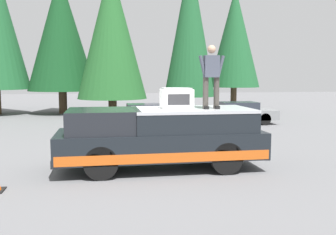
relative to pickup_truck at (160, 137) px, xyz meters
name	(u,v)px	position (x,y,z in m)	size (l,w,h in m)	color
ground_plane	(143,168)	(0.17, 0.48, -0.87)	(90.00, 90.00, 0.00)	slate
pickup_truck	(160,137)	(0.00, 0.00, 0.00)	(2.01, 5.54, 1.65)	black
compressor_unit	(177,98)	(0.03, -0.45, 1.05)	(0.65, 0.84, 0.56)	white
person_on_truck_bed	(211,75)	(-0.25, -1.34, 1.68)	(0.29, 0.72, 1.69)	#423D38
parked_car_grey	(237,113)	(8.95, -5.41, -0.29)	(1.64, 4.10, 1.16)	gray
parked_car_maroon	(145,116)	(8.36, -0.49, -0.29)	(1.64, 4.10, 1.16)	maroon
conifer_far_left	(235,38)	(15.62, -7.56, 4.28)	(3.52, 3.52, 8.60)	#4C3826
conifer_left	(190,26)	(14.10, -4.02, 4.78)	(3.29, 3.29, 10.13)	#4C3826
conifer_center_left	(111,32)	(14.35, 0.93, 4.36)	(4.37, 4.37, 9.38)	#4C3826
conifer_center_right	(61,32)	(16.27, 4.18, 4.49)	(4.47, 4.47, 9.22)	#4C3826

